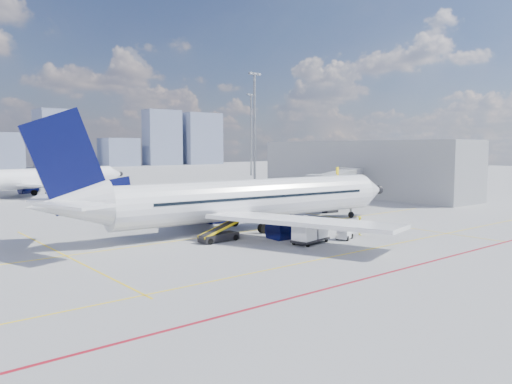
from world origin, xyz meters
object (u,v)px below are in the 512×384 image
Objects in this scene: baggage_tug at (344,233)px; cargo_dolly at (310,231)px; second_aircraft at (37,179)px; ramp_worker at (360,226)px; main_aircraft at (241,200)px; belt_loader at (220,235)px.

cargo_dolly is at bearing 147.63° from baggage_tug.
cargo_dolly is (-3.98, 0.64, 0.55)m from baggage_tug.
cargo_dolly is at bearing -97.48° from second_aircraft.
main_aircraft is at bearing 67.74° from ramp_worker.
ramp_worker is (12.87, -6.23, 0.37)m from belt_loader.
second_aircraft is 63.86m from ramp_worker.
main_aircraft is 10.07m from cargo_dolly.
second_aircraft is at bearing 85.33° from cargo_dolly.
cargo_dolly is (0.42, -9.85, -2.02)m from main_aircraft.
cargo_dolly is 7.05m from ramp_worker.
belt_loader is at bearing 122.67° from cargo_dolly.
baggage_tug is 0.52× the size of cargo_dolly.
belt_loader reaches higher than ramp_worker.
baggage_tug is 0.39× the size of belt_loader.
second_aircraft is at bearing 100.66° from main_aircraft.
ramp_worker is (13.55, -62.36, -2.26)m from second_aircraft.
cargo_dolly is 0.74× the size of belt_loader.
main_aircraft is at bearing 81.83° from cargo_dolly.
second_aircraft is (-6.09, 52.46, 0.01)m from main_aircraft.
belt_loader is at bearing 94.89° from ramp_worker.
baggage_tug is (4.41, -10.49, -2.58)m from main_aircraft.
second_aircraft is 63.87m from baggage_tug.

